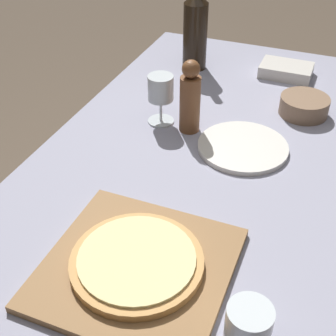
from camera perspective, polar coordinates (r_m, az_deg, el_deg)
The scene contains 11 objects.
ground_plane at distance 1.77m, azimuth 1.96°, elevation -19.05°, with size 12.00×12.00×0.00m, color brown.
dining_table at distance 1.29m, azimuth 2.55°, elevation -2.89°, with size 0.85×1.76×0.72m.
cutting_board at distance 0.97m, azimuth -3.77°, elevation -12.05°, with size 0.37×0.37×0.02m.
pizza at distance 0.96m, azimuth -3.82°, elevation -11.25°, with size 0.27×0.27×0.02m.
wine_bottle at distance 1.72m, azimuth 3.35°, elevation 16.45°, with size 0.09×0.09×0.35m.
pepper_mill at distance 1.34m, azimuth 2.71°, elevation 8.48°, with size 0.06×0.06×0.22m.
wine_glass at distance 1.38m, azimuth -0.91°, elevation 9.44°, with size 0.08×0.08×0.15m.
small_bowl at distance 1.52m, azimuth 16.25°, elevation 7.30°, with size 0.15×0.15×0.06m.
drinking_tumbler at distance 0.85m, azimuth 9.72°, elevation -18.66°, with size 0.08×0.08×0.09m.
dinner_plate at distance 1.32m, azimuth 9.11°, elevation 2.57°, with size 0.25×0.25×0.01m.
food_container at distance 1.75m, azimuth 14.20°, elevation 11.48°, with size 0.18×0.12×0.04m.
Camera 1 is at (0.31, -0.94, 1.47)m, focal length 50.00 mm.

